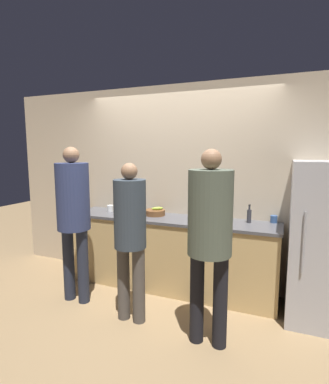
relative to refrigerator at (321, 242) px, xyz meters
name	(u,v)px	position (x,y,z in m)	size (l,w,h in m)	color
ground_plane	(160,299)	(-1.68, -0.24, -0.83)	(14.00, 14.00, 0.00)	#8C704C
wall_back	(178,186)	(-1.68, 0.38, 0.47)	(5.20, 0.06, 2.60)	#C6B293
counter	(170,253)	(-1.68, 0.09, -0.37)	(2.66, 0.60, 0.93)	tan
refrigerator	(321,242)	(0.00, 0.00, 0.00)	(0.61, 0.74, 1.66)	#B7B7BC
person_left	(73,210)	(-2.59, -0.64, 0.26)	(0.37, 0.37, 1.80)	#232838
person_center	(130,230)	(-1.79, -0.76, 0.13)	(0.32, 0.32, 1.64)	#4C4742
person_right	(210,228)	(-0.96, -0.84, 0.26)	(0.39, 0.39, 1.78)	black
fruit_bowl	(155,212)	(-1.92, 0.14, 0.13)	(0.26, 0.26, 0.11)	brown
utensil_crock	(119,207)	(-2.45, 0.12, 0.17)	(0.12, 0.12, 0.27)	silver
bottle_dark	(249,216)	(-0.74, 0.18, 0.18)	(0.05, 0.05, 0.22)	#333338
bottle_clear	(195,214)	(-1.38, 0.11, 0.16)	(0.05, 0.05, 0.17)	silver
cup_white	(110,208)	(-2.59, 0.12, 0.14)	(0.08, 0.08, 0.09)	white
cup_blue	(274,219)	(-0.47, 0.29, 0.14)	(0.08, 0.08, 0.09)	#335184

